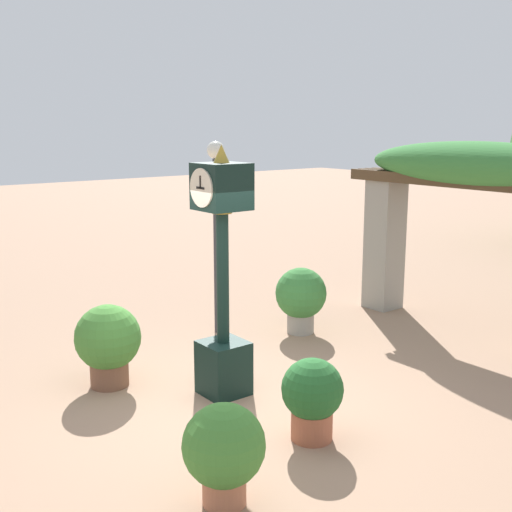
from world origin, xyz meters
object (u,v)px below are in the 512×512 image
(potted_plant_near_left, at_px, (312,395))
(lamp_post, at_px, (216,209))
(potted_plant_far_left, at_px, (224,449))
(potted_plant_far_right, at_px, (108,342))
(pedestal_clock, at_px, (223,280))
(potted_plant_near_right, at_px, (301,296))

(potted_plant_near_left, bearing_deg, lamp_post, 160.75)
(potted_plant_far_left, bearing_deg, potted_plant_far_right, 173.50)
(potted_plant_near_left, height_order, potted_plant_far_right, potted_plant_far_right)
(pedestal_clock, xyz_separation_m, potted_plant_near_right, (-1.19, 2.32, -0.84))
(potted_plant_far_left, height_order, potted_plant_far_right, potted_plant_far_right)
(potted_plant_near_right, bearing_deg, potted_plant_far_left, -49.72)
(potted_plant_near_right, xyz_separation_m, potted_plant_far_right, (0.10, -3.31, -0.01))
(pedestal_clock, bearing_deg, potted_plant_far_right, -137.61)
(pedestal_clock, distance_m, potted_plant_far_left, 2.51)
(potted_plant_near_right, bearing_deg, potted_plant_near_left, -39.88)
(potted_plant_near_left, xyz_separation_m, lamp_post, (-3.52, 1.23, 1.49))
(lamp_post, bearing_deg, potted_plant_near_left, -19.25)
(potted_plant_near_left, relative_size, potted_plant_near_right, 0.84)
(pedestal_clock, relative_size, potted_plant_near_right, 2.89)
(potted_plant_far_left, bearing_deg, potted_plant_near_left, 105.88)
(potted_plant_near_right, bearing_deg, lamp_post, -128.57)
(pedestal_clock, distance_m, potted_plant_near_left, 1.79)
(potted_plant_near_left, distance_m, potted_plant_far_left, 1.45)
(potted_plant_far_left, relative_size, potted_plant_far_right, 0.87)
(potted_plant_near_left, relative_size, potted_plant_far_right, 0.84)
(pedestal_clock, relative_size, potted_plant_far_right, 2.88)
(pedestal_clock, xyz_separation_m, potted_plant_far_left, (1.91, -1.34, -0.92))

